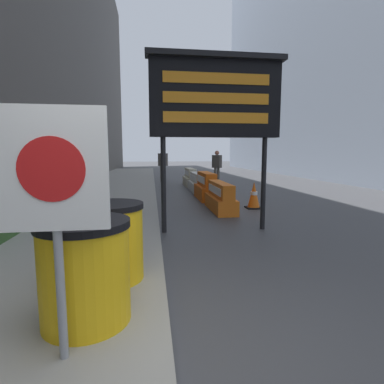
{
  "coord_description": "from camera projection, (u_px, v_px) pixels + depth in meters",
  "views": [
    {
      "loc": [
        -0.13,
        -1.96,
        1.56
      ],
      "look_at": [
        1.29,
        8.58,
        0.2
      ],
      "focal_mm": 28.0,
      "sensor_mm": 36.0,
      "label": 1
    }
  ],
  "objects": [
    {
      "name": "ground_plane",
      "position": [
        174.0,
        373.0,
        2.14
      ],
      "size": [
        120.0,
        120.0,
        0.0
      ],
      "primitive_type": "plane",
      "color": "#3F3F42"
    },
    {
      "name": "barrel_drum_foreground",
      "position": [
        85.0,
        271.0,
        2.51
      ],
      "size": [
        0.76,
        0.76,
        0.87
      ],
      "color": "yellow",
      "rests_on": "sidewalk_left"
    },
    {
      "name": "barrel_drum_middle",
      "position": [
        110.0,
        241.0,
        3.38
      ],
      "size": [
        0.76,
        0.76,
        0.87
      ],
      "color": "yellow",
      "rests_on": "sidewalk_left"
    },
    {
      "name": "warning_sign",
      "position": [
        54.0,
        186.0,
        1.93
      ],
      "size": [
        0.7,
        0.08,
        1.72
      ],
      "color": "gray",
      "rests_on": "sidewalk_left"
    },
    {
      "name": "message_board",
      "position": [
        216.0,
        99.0,
        5.79
      ],
      "size": [
        2.68,
        0.36,
        3.43
      ],
      "color": "black",
      "rests_on": "ground_plane"
    },
    {
      "name": "jersey_barrier_orange_near",
      "position": [
        220.0,
        198.0,
        8.24
      ],
      "size": [
        0.54,
        1.89,
        0.78
      ],
      "color": "orange",
      "rests_on": "ground_plane"
    },
    {
      "name": "jersey_barrier_orange_far",
      "position": [
        206.0,
        187.0,
        10.31
      ],
      "size": [
        0.62,
        1.77,
        0.92
      ],
      "color": "orange",
      "rests_on": "ground_plane"
    },
    {
      "name": "jersey_barrier_white",
      "position": [
        197.0,
        183.0,
        12.48
      ],
      "size": [
        0.54,
        2.06,
        0.77
      ],
      "color": "silver",
      "rests_on": "ground_plane"
    },
    {
      "name": "jersey_barrier_cream",
      "position": [
        190.0,
        178.0,
        14.63
      ],
      "size": [
        0.57,
        1.9,
        0.86
      ],
      "color": "beige",
      "rests_on": "ground_plane"
    },
    {
      "name": "traffic_cone_near",
      "position": [
        254.0,
        195.0,
        8.57
      ],
      "size": [
        0.43,
        0.43,
        0.77
      ],
      "color": "black",
      "rests_on": "ground_plane"
    },
    {
      "name": "traffic_light_near_curb",
      "position": [
        164.0,
        135.0,
        18.44
      ],
      "size": [
        0.28,
        0.45,
        3.73
      ],
      "color": "#2D2D30",
      "rests_on": "ground_plane"
    },
    {
      "name": "pedestrian_worker",
      "position": [
        217.0,
        164.0,
        15.62
      ],
      "size": [
        0.52,
        0.51,
        1.72
      ],
      "rotation": [
        0.0,
        0.0,
        2.39
      ],
      "color": "#514C42",
      "rests_on": "ground_plane"
    },
    {
      "name": "pedestrian_passerby",
      "position": [
        163.0,
        162.0,
        16.9
      ],
      "size": [
        0.56,
        0.46,
        1.83
      ],
      "rotation": [
        0.0,
        0.0,
        5.84
      ],
      "color": "#514C42",
      "rests_on": "ground_plane"
    }
  ]
}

